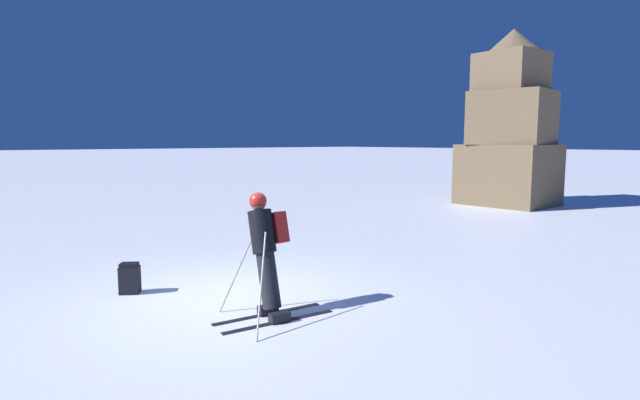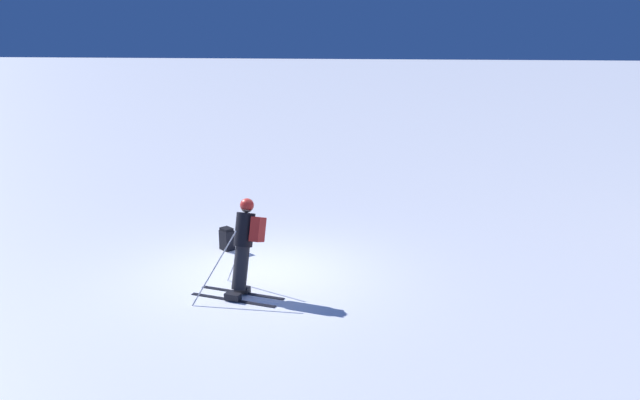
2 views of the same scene
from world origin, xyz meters
The scene contains 3 objects.
ground_plane centered at (0.00, 0.00, 0.00)m, with size 300.00×300.00×0.00m, color white.
skier centered at (0.94, 0.07, 0.96)m, with size 1.27×1.71×1.75m.
spare_backpack centered at (-1.25, -1.06, 0.24)m, with size 0.36×0.37×0.50m.
Camera 2 is at (11.13, 3.47, 4.45)m, focal length 35.00 mm.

